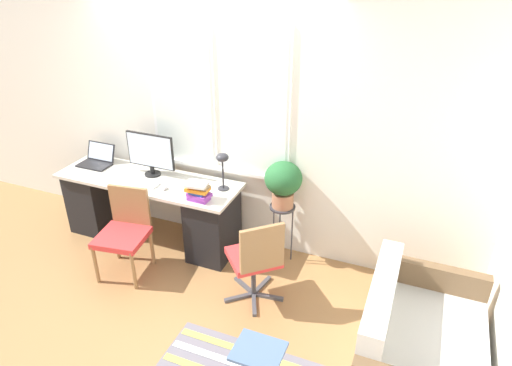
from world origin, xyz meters
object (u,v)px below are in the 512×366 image
mouse (165,188)px  plant_stand (282,213)px  monitor (150,153)px  desk_chair_wooden (124,230)px  keyboard (140,183)px  office_chair_swivel (256,259)px  desk_lamp (222,162)px  couch_loveseat (416,350)px  laptop (97,160)px  potted_plant (283,181)px  folding_stool (258,354)px  book_stack (198,191)px

mouse → plant_stand: (1.12, 0.32, -0.21)m
monitor → desk_chair_wooden: size_ratio=0.64×
monitor → keyboard: bearing=-90.7°
mouse → office_chair_swivel: bearing=-18.2°
desk_lamp → monitor: bearing=179.5°
keyboard → desk_chair_wooden: bearing=-79.5°
mouse → couch_loveseat: size_ratio=0.06×
laptop → monitor: size_ratio=0.65×
monitor → laptop: bearing=-178.9°
office_chair_swivel → potted_plant: 0.81m
laptop → keyboard: (0.71, -0.21, -0.04)m
plant_stand → potted_plant: bearing=56.3°
monitor → potted_plant: monitor is taller
monitor → folding_stool: size_ratio=1.40×
keyboard → plant_stand: 1.46m
laptop → book_stack: (1.41, -0.27, 0.04)m
couch_loveseat → desk_chair_wooden: bearing=84.1°
plant_stand → folding_stool: plant_stand is taller
laptop → keyboard: laptop is taller
monitor → plant_stand: size_ratio=0.88×
desk_lamp → book_stack: 0.37m
keyboard → desk_chair_wooden: 0.52m
office_chair_swivel → folding_stool: bearing=70.8°
keyboard → folding_stool: keyboard is taller
office_chair_swivel → plant_stand: 0.70m
laptop → desk_chair_wooden: 1.07m
laptop → plant_stand: size_ratio=0.57×
desk_chair_wooden → potted_plant: size_ratio=1.80×
book_stack → couch_loveseat: bearing=-17.2°
book_stack → keyboard: bearing=174.9°
mouse → office_chair_swivel: office_chair_swivel is taller
book_stack → couch_loveseat: size_ratio=0.19×
laptop → keyboard: 0.74m
book_stack → office_chair_swivel: (0.72, -0.32, -0.36)m
potted_plant → laptop: bearing=-177.3°
office_chair_swivel → couch_loveseat: bearing=124.2°
office_chair_swivel → desk_lamp: bearing=-87.6°
mouse → plant_stand: size_ratio=0.12×
potted_plant → desk_lamp: bearing=-170.9°
mouse → folding_stool: (1.48, -1.22, -0.41)m
desk_chair_wooden → book_stack: bearing=22.2°
laptop → office_chair_swivel: laptop is taller
monitor → folding_stool: (1.78, -1.45, -0.64)m
folding_stool → office_chair_swivel: bearing=113.1°
keyboard → book_stack: book_stack is taller
monitor → plant_stand: monitor is taller
plant_stand → desk_chair_wooden: bearing=-150.9°
desk_lamp → couch_loveseat: size_ratio=0.31×
keyboard → folding_stool: (1.78, -1.23, -0.40)m
office_chair_swivel → folding_stool: size_ratio=2.28×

